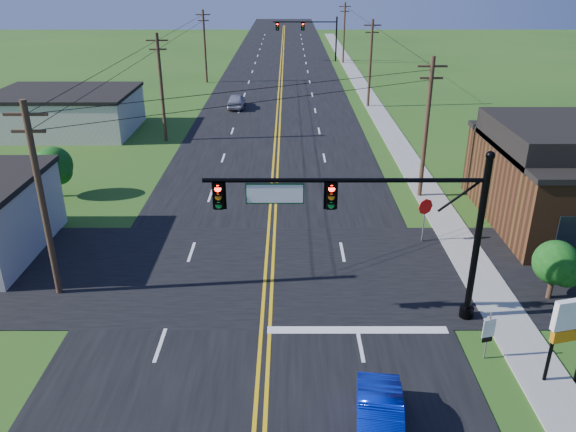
{
  "coord_description": "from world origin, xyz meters",
  "views": [
    {
      "loc": [
        1.1,
        -12.36,
        13.84
      ],
      "look_at": [
        1.12,
        10.0,
        3.9
      ],
      "focal_mm": 35.0,
      "sensor_mm": 36.0,
      "label": 1
    }
  ],
  "objects_px": {
    "signal_mast_far": "(309,32)",
    "route_sign": "(488,333)",
    "stop_sign": "(425,211)",
    "blue_car": "(380,424)",
    "signal_mast_main": "(369,217)"
  },
  "relations": [
    {
      "from": "signal_mast_far",
      "to": "route_sign",
      "type": "xyz_separation_m",
      "value": [
        4.25,
        -74.8,
        -3.34
      ]
    },
    {
      "from": "signal_mast_far",
      "to": "stop_sign",
      "type": "relative_size",
      "value": 4.32
    },
    {
      "from": "signal_mast_far",
      "to": "route_sign",
      "type": "relative_size",
      "value": 5.32
    },
    {
      "from": "route_sign",
      "to": "blue_car",
      "type": "bearing_deg",
      "value": -153.1
    },
    {
      "from": "route_sign",
      "to": "signal_mast_main",
      "type": "bearing_deg",
      "value": 133.06
    },
    {
      "from": "signal_mast_far",
      "to": "route_sign",
      "type": "distance_m",
      "value": 74.99
    },
    {
      "from": "signal_mast_far",
      "to": "stop_sign",
      "type": "bearing_deg",
      "value": -86.41
    },
    {
      "from": "route_sign",
      "to": "stop_sign",
      "type": "xyz_separation_m",
      "value": [
        -0.18,
        10.1,
        0.63
      ]
    },
    {
      "from": "signal_mast_main",
      "to": "route_sign",
      "type": "xyz_separation_m",
      "value": [
        4.35,
        -2.8,
        -3.55
      ]
    },
    {
      "from": "blue_car",
      "to": "stop_sign",
      "type": "distance_m",
      "value": 14.93
    },
    {
      "from": "signal_mast_far",
      "to": "stop_sign",
      "type": "height_order",
      "value": "signal_mast_far"
    },
    {
      "from": "blue_car",
      "to": "stop_sign",
      "type": "bearing_deg",
      "value": 78.65
    },
    {
      "from": "signal_mast_main",
      "to": "blue_car",
      "type": "distance_m",
      "value": 8.0
    },
    {
      "from": "stop_sign",
      "to": "signal_mast_main",
      "type": "bearing_deg",
      "value": -143.68
    },
    {
      "from": "signal_mast_far",
      "to": "blue_car",
      "type": "height_order",
      "value": "signal_mast_far"
    }
  ]
}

